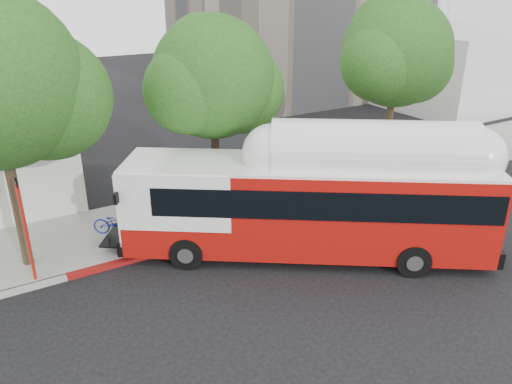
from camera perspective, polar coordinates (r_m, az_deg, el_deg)
ground at (r=18.64m, az=6.78°, el=-8.62°), size 120.00×120.00×0.00m
sidewalk at (r=23.45m, az=-2.80°, el=-1.33°), size 60.00×5.00×0.15m
curb_strip at (r=21.40m, az=0.49°, el=-3.80°), size 60.00×0.30×0.15m
red_curb_segment at (r=20.19m, az=-6.85°, el=-5.72°), size 10.00×0.32×0.16m
street_tree_left at (r=18.31m, az=-26.40°, el=10.86°), size 6.67×5.80×9.74m
street_tree_mid at (r=21.06m, az=-3.99°, el=12.50°), size 5.75×5.00×8.62m
street_tree_right at (r=26.86m, az=16.31°, el=14.69°), size 6.21×5.40×9.18m
horizon_block at (r=49.47m, az=24.26°, el=13.22°), size 20.00×12.00×6.00m
transit_bus at (r=18.62m, az=6.12°, el=-1.68°), size 13.26×10.14×4.25m
signal_pole at (r=18.37m, az=-24.78°, el=-4.18°), size 0.11×0.37×3.88m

